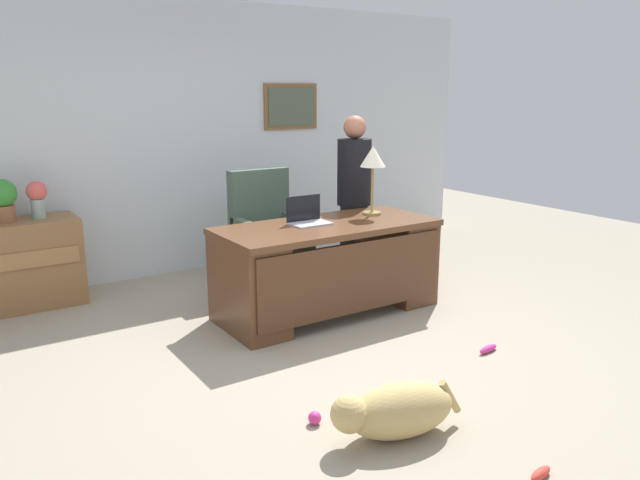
{
  "coord_description": "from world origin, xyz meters",
  "views": [
    {
      "loc": [
        -2.42,
        -3.41,
        1.83
      ],
      "look_at": [
        0.03,
        0.3,
        0.75
      ],
      "focal_mm": 34.76,
      "sensor_mm": 36.0,
      "label": 1
    }
  ],
  "objects_px": {
    "desk": "(329,265)",
    "dog_toy_bone": "(488,349)",
    "credenza": "(0,267)",
    "laptop": "(307,217)",
    "desk_lamp": "(373,161)",
    "dog_toy_ball": "(315,418)",
    "dog_lying": "(395,410)",
    "person_standing": "(354,199)",
    "dog_toy_plush": "(541,473)",
    "armchair": "(268,236)",
    "vase_with_flowers": "(37,196)",
    "potted_plant": "(2,198)"
  },
  "relations": [
    {
      "from": "desk",
      "to": "dog_toy_plush",
      "type": "xyz_separation_m",
      "value": [
        -0.44,
        -2.46,
        -0.39
      ]
    },
    {
      "from": "person_standing",
      "to": "dog_toy_bone",
      "type": "relative_size",
      "value": 8.42
    },
    {
      "from": "dog_toy_ball",
      "to": "dog_toy_plush",
      "type": "height_order",
      "value": "dog_toy_ball"
    },
    {
      "from": "desk",
      "to": "desk_lamp",
      "type": "bearing_deg",
      "value": 13.39
    },
    {
      "from": "armchair",
      "to": "dog_toy_ball",
      "type": "relative_size",
      "value": 14.62
    },
    {
      "from": "desk_lamp",
      "to": "dog_toy_ball",
      "type": "distance_m",
      "value": 2.55
    },
    {
      "from": "vase_with_flowers",
      "to": "dog_toy_plush",
      "type": "distance_m",
      "value": 4.41
    },
    {
      "from": "desk_lamp",
      "to": "potted_plant",
      "type": "height_order",
      "value": "desk_lamp"
    },
    {
      "from": "armchair",
      "to": "dog_lying",
      "type": "xyz_separation_m",
      "value": [
        -0.71,
        -2.7,
        -0.34
      ]
    },
    {
      "from": "credenza",
      "to": "potted_plant",
      "type": "distance_m",
      "value": 0.58
    },
    {
      "from": "potted_plant",
      "to": "armchair",
      "type": "bearing_deg",
      "value": -17.56
    },
    {
      "from": "armchair",
      "to": "potted_plant",
      "type": "height_order",
      "value": "potted_plant"
    },
    {
      "from": "desk",
      "to": "dog_lying",
      "type": "xyz_separation_m",
      "value": [
        -0.79,
        -1.78,
        -0.26
      ]
    },
    {
      "from": "laptop",
      "to": "vase_with_flowers",
      "type": "bearing_deg",
      "value": 140.75
    },
    {
      "from": "armchair",
      "to": "dog_toy_bone",
      "type": "distance_m",
      "value": 2.33
    },
    {
      "from": "person_standing",
      "to": "desk_lamp",
      "type": "xyz_separation_m",
      "value": [
        -0.14,
        -0.46,
        0.41
      ]
    },
    {
      "from": "potted_plant",
      "to": "dog_lying",
      "type": "bearing_deg",
      "value": -67.31
    },
    {
      "from": "dog_toy_ball",
      "to": "dog_toy_plush",
      "type": "relative_size",
      "value": 0.48
    },
    {
      "from": "dog_toy_bone",
      "to": "dog_toy_ball",
      "type": "bearing_deg",
      "value": -175.01
    },
    {
      "from": "vase_with_flowers",
      "to": "laptop",
      "type": "bearing_deg",
      "value": -39.25
    },
    {
      "from": "person_standing",
      "to": "potted_plant",
      "type": "distance_m",
      "value": 3.05
    },
    {
      "from": "armchair",
      "to": "laptop",
      "type": "bearing_deg",
      "value": -94.31
    },
    {
      "from": "armchair",
      "to": "dog_toy_plush",
      "type": "height_order",
      "value": "armchair"
    },
    {
      "from": "credenza",
      "to": "laptop",
      "type": "distance_m",
      "value": 2.63
    },
    {
      "from": "credenza",
      "to": "person_standing",
      "type": "height_order",
      "value": "person_standing"
    },
    {
      "from": "armchair",
      "to": "dog_toy_plush",
      "type": "xyz_separation_m",
      "value": [
        -0.36,
        -3.37,
        -0.47
      ]
    },
    {
      "from": "dog_lying",
      "to": "desk",
      "type": "bearing_deg",
      "value": 66.14
    },
    {
      "from": "laptop",
      "to": "dog_toy_ball",
      "type": "height_order",
      "value": "laptop"
    },
    {
      "from": "desk_lamp",
      "to": "dog_toy_plush",
      "type": "relative_size",
      "value": 3.82
    },
    {
      "from": "dog_lying",
      "to": "dog_toy_bone",
      "type": "relative_size",
      "value": 4.1
    },
    {
      "from": "person_standing",
      "to": "dog_lying",
      "type": "xyz_separation_m",
      "value": [
        -1.47,
        -2.37,
        -0.67
      ]
    },
    {
      "from": "desk_lamp",
      "to": "dog_toy_ball",
      "type": "xyz_separation_m",
      "value": [
        -1.62,
        -1.57,
        -1.2
      ]
    },
    {
      "from": "potted_plant",
      "to": "dog_toy_ball",
      "type": "height_order",
      "value": "potted_plant"
    },
    {
      "from": "desk_lamp",
      "to": "vase_with_flowers",
      "type": "xyz_separation_m",
      "value": [
        -2.47,
        1.46,
        -0.29
      ]
    },
    {
      "from": "desk_lamp",
      "to": "dog_toy_plush",
      "type": "xyz_separation_m",
      "value": [
        -0.98,
        -2.59,
        -1.21
      ]
    },
    {
      "from": "armchair",
      "to": "desk",
      "type": "bearing_deg",
      "value": -85.11
    },
    {
      "from": "potted_plant",
      "to": "dog_toy_ball",
      "type": "xyz_separation_m",
      "value": [
        1.12,
        -3.02,
        -0.92
      ]
    },
    {
      "from": "person_standing",
      "to": "dog_toy_ball",
      "type": "height_order",
      "value": "person_standing"
    },
    {
      "from": "credenza",
      "to": "desk_lamp",
      "type": "height_order",
      "value": "desk_lamp"
    },
    {
      "from": "dog_lying",
      "to": "dog_toy_ball",
      "type": "height_order",
      "value": "dog_lying"
    },
    {
      "from": "dog_lying",
      "to": "laptop",
      "type": "relative_size",
      "value": 2.44
    },
    {
      "from": "vase_with_flowers",
      "to": "dog_toy_plush",
      "type": "xyz_separation_m",
      "value": [
        1.49,
        -4.04,
        -0.92
      ]
    },
    {
      "from": "armchair",
      "to": "person_standing",
      "type": "relative_size",
      "value": 0.69
    },
    {
      "from": "credenza",
      "to": "desk_lamp",
      "type": "bearing_deg",
      "value": -27.32
    },
    {
      "from": "potted_plant",
      "to": "credenza",
      "type": "bearing_deg",
      "value": -178.99
    },
    {
      "from": "desk_lamp",
      "to": "dog_toy_plush",
      "type": "bearing_deg",
      "value": -110.7
    },
    {
      "from": "desk",
      "to": "dog_toy_bone",
      "type": "distance_m",
      "value": 1.44
    },
    {
      "from": "desk_lamp",
      "to": "dog_lying",
      "type": "bearing_deg",
      "value": -124.78
    },
    {
      "from": "desk",
      "to": "dog_lying",
      "type": "bearing_deg",
      "value": -113.86
    },
    {
      "from": "dog_toy_ball",
      "to": "person_standing",
      "type": "bearing_deg",
      "value": 48.97
    }
  ]
}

